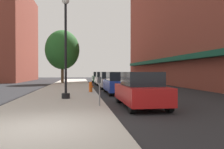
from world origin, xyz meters
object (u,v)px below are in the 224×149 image
at_px(parking_meter_near, 100,88).
at_px(car_silver, 109,80).
at_px(tree_near, 62,50).
at_px(car_white, 103,79).
at_px(car_red, 141,90).
at_px(car_green, 98,77).
at_px(lamppost, 66,45).
at_px(fire_hydrant, 91,87).
at_px(car_blue, 118,83).

height_order(parking_meter_near, car_silver, car_silver).
xyz_separation_m(tree_near, car_white, (5.28, -4.16, -3.95)).
distance_m(car_red, car_green, 25.07).
height_order(car_silver, car_white, same).
xyz_separation_m(lamppost, car_green, (3.65, 22.04, -2.39)).
bearing_deg(parking_meter_near, fire_hydrant, 90.51).
bearing_deg(car_red, fire_hydrant, 103.45).
height_order(car_red, car_white, same).
bearing_deg(car_green, car_silver, -90.40).
height_order(parking_meter_near, car_green, car_green).
relative_size(lamppost, fire_hydrant, 7.47).
bearing_deg(fire_hydrant, lamppost, -111.50).
height_order(tree_near, car_green, tree_near).
distance_m(car_red, car_white, 18.17).
bearing_deg(car_silver, parking_meter_near, -99.57).
bearing_deg(car_blue, fire_hydrant, 161.97).
relative_size(car_blue, car_silver, 1.00).
bearing_deg(car_white, tree_near, 143.83).
xyz_separation_m(fire_hydrant, car_green, (2.01, 17.90, 0.29)).
bearing_deg(lamppost, car_blue, 43.80).
distance_m(fire_hydrant, car_blue, 2.14).
distance_m(fire_hydrant, car_silver, 5.40).
bearing_deg(fire_hydrant, car_white, 79.61).
bearing_deg(tree_near, car_blue, -71.53).
bearing_deg(car_green, fire_hydrant, -96.83).
bearing_deg(car_red, car_white, 87.77).
relative_size(parking_meter_near, car_silver, 0.30).
xyz_separation_m(parking_meter_near, car_white, (1.95, 18.30, -0.14)).
height_order(fire_hydrant, car_white, car_white).
bearing_deg(lamppost, car_silver, 68.27).
height_order(parking_meter_near, car_white, car_white).
relative_size(parking_meter_near, car_blue, 0.30).
bearing_deg(fire_hydrant, parking_meter_near, -89.49).
bearing_deg(car_green, tree_near, -152.97).
height_order(parking_meter_near, car_blue, car_blue).
relative_size(tree_near, car_blue, 1.72).
bearing_deg(car_green, lamppost, -99.80).
distance_m(lamppost, tree_near, 19.43).
bearing_deg(car_red, car_blue, 87.77).
bearing_deg(car_white, car_silver, -87.89).
distance_m(fire_hydrant, car_red, 7.46).
bearing_deg(car_blue, car_white, 89.76).
bearing_deg(car_green, car_red, -90.40).
xyz_separation_m(car_red, car_green, (0.00, 25.07, 0.00)).
distance_m(parking_meter_near, car_silver, 12.47).
height_order(car_red, car_green, same).
bearing_deg(fire_hydrant, car_blue, -17.79).
bearing_deg(lamppost, car_green, 80.61).
relative_size(fire_hydrant, parking_meter_near, 0.60).
distance_m(lamppost, fire_hydrant, 5.20).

